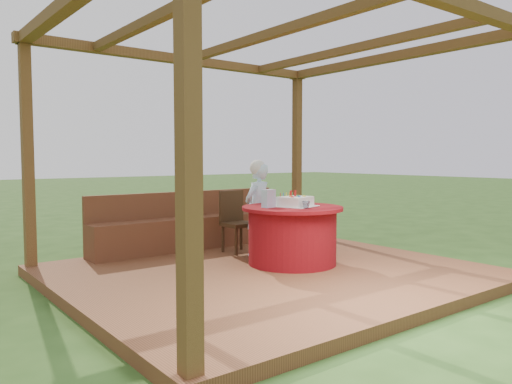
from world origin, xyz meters
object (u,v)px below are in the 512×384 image
at_px(chair, 236,219).
at_px(birthday_cake, 295,201).
at_px(bench, 193,229).
at_px(drinking_glass, 306,205).
at_px(gift_bag, 269,198).
at_px(elderly_woman, 258,207).
at_px(table, 292,235).

bearing_deg(chair, birthday_cake, -82.83).
xyz_separation_m(bench, drinking_glass, (0.38, -1.92, 0.48)).
bearing_deg(gift_bag, bench, 86.78).
height_order(chair, drinking_glass, chair).
bearing_deg(bench, drinking_glass, -78.75).
bearing_deg(birthday_cake, elderly_woman, 93.36).
bearing_deg(chair, gift_bag, -102.01).
relative_size(bench, gift_bag, 14.09).
distance_m(chair, drinking_glass, 1.35).
bearing_deg(birthday_cake, bench, 105.20).
distance_m(chair, elderly_woman, 0.43).
bearing_deg(bench, gift_bag, -85.90).
relative_size(table, elderly_woman, 0.96).
distance_m(elderly_woman, drinking_glass, 0.96).
relative_size(chair, gift_bag, 3.92).
distance_m(table, chair, 1.06).
xyz_separation_m(bench, elderly_woman, (0.41, -0.97, 0.37)).
bearing_deg(elderly_woman, drinking_glass, -91.72).
bearing_deg(bench, birthday_cake, -74.80).
distance_m(elderly_woman, gift_bag, 0.69).
bearing_deg(drinking_glass, bench, 101.25).
distance_m(bench, table, 1.71).
bearing_deg(gift_bag, elderly_woman, 56.07).
height_order(bench, drinking_glass, bench).
xyz_separation_m(bench, chair, (0.32, -0.60, 0.18)).
distance_m(bench, drinking_glass, 2.02).
distance_m(birthday_cake, gift_bag, 0.35).
xyz_separation_m(chair, elderly_woman, (0.09, -0.37, 0.19)).
xyz_separation_m(table, elderly_woman, (-0.00, 0.68, 0.28)).
height_order(birthday_cake, drinking_glass, birthday_cake).
height_order(chair, birthday_cake, birthday_cake).
bearing_deg(elderly_woman, table, -89.95).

